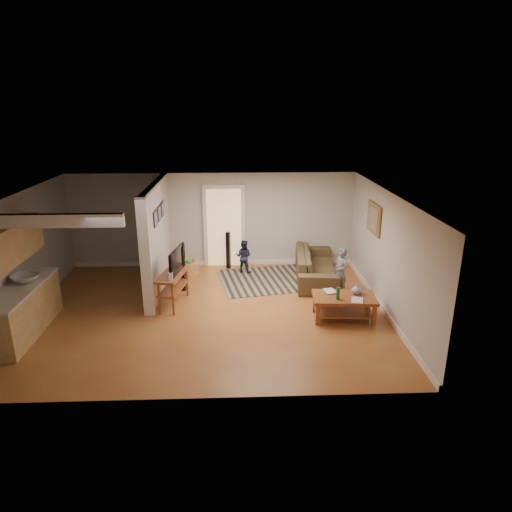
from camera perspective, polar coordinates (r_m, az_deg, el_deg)
The scene contains 11 objects.
ground at distance 9.80m, azimuth -6.04°, elevation -6.93°, with size 7.50×7.50×0.00m, color brown.
room_shell at distance 9.81m, azimuth -12.41°, elevation 1.87°, with size 7.54×6.02×2.52m.
area_rug at distance 11.46m, azimuth 2.16°, elevation -2.92°, with size 2.59×1.89×0.01m, color black.
sofa at distance 11.62m, azimuth 7.41°, elevation -2.81°, with size 2.42×0.95×0.71m, color #3E311F.
coffee_table at distance 9.48m, azimuth 11.05°, elevation -5.53°, with size 1.31×0.83×0.75m.
tv_console at distance 9.97m, azimuth -10.29°, elevation -2.44°, with size 0.66×1.25×1.02m.
speaker_left at distance 10.75m, azimuth -9.17°, elevation -1.53°, with size 0.11×0.11×1.10m, color black.
speaker_right at distance 12.11m, azimuth -3.49°, elevation 0.72°, with size 0.10×0.10×1.00m, color black.
toy_basket at distance 11.89m, azimuth -8.30°, elevation -1.40°, with size 0.49×0.49×0.44m.
child at distance 10.79m, azimuth 10.38°, elevation -4.68°, with size 0.41×0.27×1.11m, color slate.
toddler at distance 11.95m, azimuth -1.55°, elevation -2.03°, with size 0.43×0.33×0.88m, color #1C213B.
Camera 1 is at (0.66, -8.83, 4.20)m, focal length 32.00 mm.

